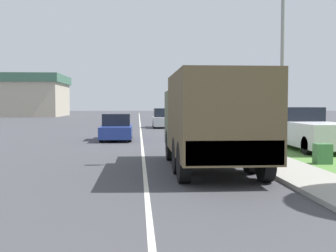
% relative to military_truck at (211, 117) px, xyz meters
% --- Properties ---
extents(ground_plane, '(180.00, 180.00, 0.00)m').
position_rel_military_truck_xyz_m(ground_plane, '(-2.11, 27.04, -1.68)').
color(ground_plane, '#424247').
extents(lane_centre_stripe, '(0.12, 120.00, 0.00)m').
position_rel_military_truck_xyz_m(lane_centre_stripe, '(-2.11, 27.04, -1.67)').
color(lane_centre_stripe, silver).
rests_on(lane_centre_stripe, ground).
extents(sidewalk_right, '(1.80, 120.00, 0.12)m').
position_rel_military_truck_xyz_m(sidewalk_right, '(2.39, 27.04, -1.62)').
color(sidewalk_right, '#9E9B93').
rests_on(sidewalk_right, ground).
extents(grass_strip_right, '(7.00, 120.00, 0.02)m').
position_rel_military_truck_xyz_m(grass_strip_right, '(6.79, 27.04, -1.67)').
color(grass_strip_right, '#56843D').
rests_on(grass_strip_right, ground).
extents(military_truck, '(2.52, 6.90, 3.01)m').
position_rel_military_truck_xyz_m(military_truck, '(0.00, 0.00, 0.00)').
color(military_truck, '#545B3D').
rests_on(military_truck, ground).
extents(car_nearest_ahead, '(1.77, 4.23, 1.54)m').
position_rel_military_truck_xyz_m(car_nearest_ahead, '(-3.56, 11.49, -0.99)').
color(car_nearest_ahead, navy).
rests_on(car_nearest_ahead, ground).
extents(car_second_ahead, '(1.73, 4.06, 1.72)m').
position_rel_military_truck_xyz_m(car_second_ahead, '(-0.14, 24.10, -0.92)').
color(car_second_ahead, '#B7BABF').
rests_on(car_second_ahead, ground).
extents(pickup_truck, '(2.03, 5.58, 1.92)m').
position_rel_military_truck_xyz_m(pickup_truck, '(5.50, 5.77, -0.76)').
color(pickup_truck, silver).
rests_on(pickup_truck, grass_strip_right).
extents(lamp_post, '(1.69, 0.24, 7.10)m').
position_rel_military_truck_xyz_m(lamp_post, '(2.43, 1.08, 2.67)').
color(lamp_post, gray).
rests_on(lamp_post, sidewalk_right).
extents(utility_box, '(0.55, 0.45, 0.70)m').
position_rel_military_truck_xyz_m(utility_box, '(4.09, 1.01, -1.31)').
color(utility_box, '#3D7042').
rests_on(utility_box, grass_strip_right).
extents(building_distant, '(18.05, 14.48, 7.06)m').
position_rel_military_truck_xyz_m(building_distant, '(-24.06, 61.54, 1.90)').
color(building_distant, '#B2A893').
rests_on(building_distant, ground).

